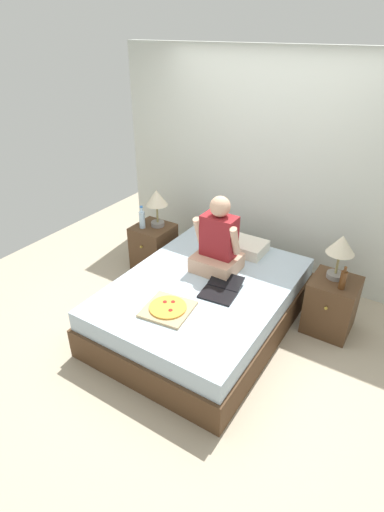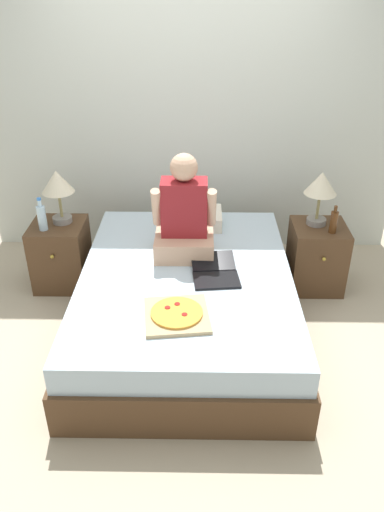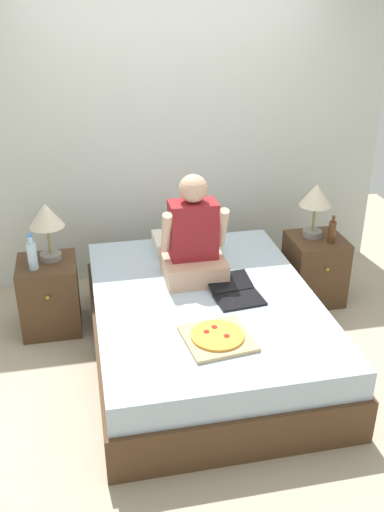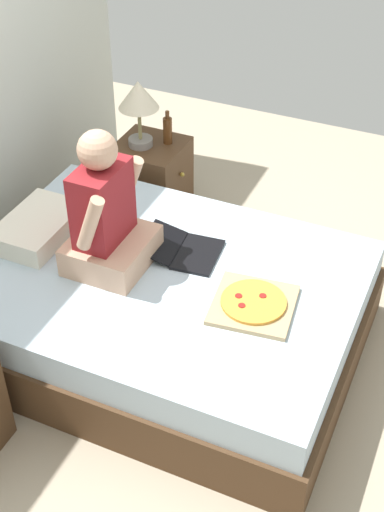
{
  "view_description": "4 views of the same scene",
  "coord_description": "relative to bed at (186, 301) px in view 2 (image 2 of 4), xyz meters",
  "views": [
    {
      "loc": [
        1.62,
        -2.75,
        2.66
      ],
      "look_at": [
        -0.15,
        0.02,
        0.75
      ],
      "focal_mm": 28.0,
      "sensor_mm": 36.0,
      "label": 1
    },
    {
      "loc": [
        0.09,
        -3.05,
        2.4
      ],
      "look_at": [
        0.04,
        -0.13,
        0.71
      ],
      "focal_mm": 35.0,
      "sensor_mm": 36.0,
      "label": 2
    },
    {
      "loc": [
        -0.78,
        -3.33,
        2.5
      ],
      "look_at": [
        -0.09,
        0.03,
        0.81
      ],
      "focal_mm": 40.0,
      "sensor_mm": 36.0,
      "label": 3
    },
    {
      "loc": [
        -2.56,
        -1.33,
        2.9
      ],
      "look_at": [
        -0.05,
        -0.2,
        0.72
      ],
      "focal_mm": 50.0,
      "sensor_mm": 36.0,
      "label": 4
    }
  ],
  "objects": [
    {
      "name": "laptop",
      "position": [
        0.21,
        -0.05,
        0.27
      ],
      "size": [
        0.36,
        0.44,
        0.07
      ],
      "color": "black",
      "rests_on": "bed"
    },
    {
      "name": "nightstand_right",
      "position": [
        1.09,
        0.62,
        0.04
      ],
      "size": [
        0.44,
        0.47,
        0.57
      ],
      "color": "#4C331E",
      "rests_on": "ground"
    },
    {
      "name": "wall_back",
      "position": [
        0.0,
        1.41,
        1.0
      ],
      "size": [
        3.81,
        0.12,
        2.5
      ],
      "primitive_type": "cube",
      "color": "silver",
      "rests_on": "ground"
    },
    {
      "name": "beer_bottle",
      "position": [
        1.16,
        0.52,
        0.42
      ],
      "size": [
        0.06,
        0.06,
        0.23
      ],
      "color": "#512D14",
      "rests_on": "nightstand_right"
    },
    {
      "name": "lamp_on_left_nightstand",
      "position": [
        -1.05,
        0.67,
        0.65
      ],
      "size": [
        0.26,
        0.26,
        0.45
      ],
      "color": "gray",
      "rests_on": "nightstand_left"
    },
    {
      "name": "person_seated",
      "position": [
        -0.02,
        0.3,
        0.54
      ],
      "size": [
        0.47,
        0.4,
        0.78
      ],
      "color": "tan",
      "rests_on": "bed"
    },
    {
      "name": "ground_plane",
      "position": [
        0.0,
        0.0,
        -0.25
      ],
      "size": [
        5.81,
        5.81,
        0.0
      ],
      "primitive_type": "plane",
      "color": "tan"
    },
    {
      "name": "water_bottle",
      "position": [
        -1.17,
        0.53,
        0.43
      ],
      "size": [
        0.07,
        0.07,
        0.28
      ],
      "color": "silver",
      "rests_on": "nightstand_left"
    },
    {
      "name": "pillow",
      "position": [
        0.02,
        0.77,
        0.31
      ],
      "size": [
        0.52,
        0.34,
        0.12
      ],
      "primitive_type": "cube",
      "color": "silver",
      "rests_on": "bed"
    },
    {
      "name": "nightstand_left",
      "position": [
        -1.09,
        0.62,
        0.04
      ],
      "size": [
        0.44,
        0.47,
        0.57
      ],
      "color": "#4C331E",
      "rests_on": "ground"
    },
    {
      "name": "lamp_on_right_nightstand",
      "position": [
        1.06,
        0.67,
        0.65
      ],
      "size": [
        0.26,
        0.26,
        0.45
      ],
      "color": "gray",
      "rests_on": "nightstand_right"
    },
    {
      "name": "pizza_box",
      "position": [
        -0.04,
        -0.53,
        0.27
      ],
      "size": [
        0.45,
        0.45,
        0.05
      ],
      "color": "tan",
      "rests_on": "bed"
    },
    {
      "name": "bed",
      "position": [
        0.0,
        0.0,
        0.0
      ],
      "size": [
        1.56,
        2.11,
        0.5
      ],
      "color": "#4C331E",
      "rests_on": "ground"
    }
  ]
}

